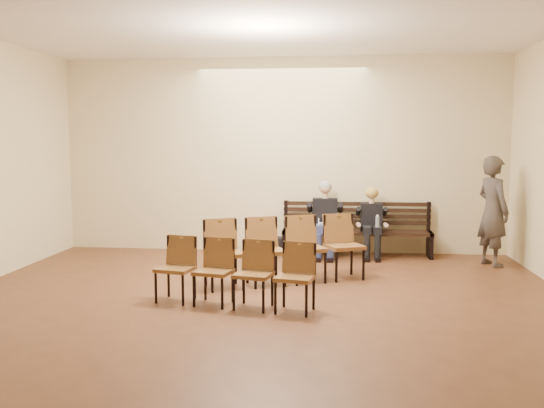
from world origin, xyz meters
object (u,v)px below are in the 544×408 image
Objects in this scene: passerby at (493,203)px; chair_row_back at (233,273)px; seated_man at (325,220)px; bench at (356,243)px; water_bottle at (377,228)px; seated_woman at (372,227)px; bag at (284,246)px; chair_row_front at (286,250)px; laptop at (327,226)px.

chair_row_back is (-3.76, -2.84, -0.61)m from passerby.
seated_man is 2.77m from passerby.
water_bottle reaches higher than bench.
seated_woman is at bearing 51.57° from passerby.
bag is at bearing 175.56° from bench.
seated_man is 5.99× the size of water_bottle.
seated_man is at bearing 55.71° from passerby.
chair_row_front is (-0.51, -2.04, -0.17)m from seated_man.
laptop is (-0.76, -0.15, 0.03)m from seated_woman.
bench is at bearing -4.44° from bag.
chair_row_front is at bearing 79.01° from chair_row_back.
bench is at bearing 77.17° from chair_row_back.
seated_woman is 0.25m from water_bottle.
laptop is 0.96m from bag.
seated_man reaches higher than bench.
passerby is 4.75m from chair_row_back.
bag is (-1.29, 0.10, -0.08)m from bench.
passerby reaches higher than bag.
chair_row_front is 1.39m from chair_row_back.
seated_man reaches higher than laptop.
passerby is at bearing -10.06° from seated_man.
passerby is at bearing -11.51° from bag.
bag is (-1.62, 0.46, -0.42)m from water_bottle.
seated_woman is 2.02m from passerby.
seated_man is 0.92m from water_bottle.
chair_row_front is at bearing -116.21° from bench.
laptop is at bearing -73.78° from seated_man.
bench is 1.13× the size of chair_row_front.
water_bottle is 0.11× the size of chair_row_back.
seated_man is 0.64× the size of chair_row_back.
laptop is (-0.51, -0.27, 0.34)m from bench.
seated_man is at bearing 165.15° from water_bottle.
passerby is (3.44, -0.70, 0.88)m from bag.
chair_row_back reaches higher than bench.
bag is 0.19× the size of chair_row_back.
laptop is 0.85m from water_bottle.
water_bottle is (0.89, -0.24, -0.09)m from seated_man.
seated_man is 0.81m from seated_woman.
bench is 1.30m from bag.
water_bottle is at bearing 58.10° from passerby.
laptop is at bearing 48.96° from chair_row_front.
water_bottle is 0.56× the size of bag.
chair_row_back is at bearing -107.68° from seated_man.
bag is at bearing 171.87° from seated_woman.
bench is 2.02× the size of seated_man.
seated_man is at bearing 111.30° from laptop.
seated_woman is 0.46× the size of chair_row_front.
bag is at bearing 97.07° from chair_row_back.
seated_woman is at bearing 72.97° from chair_row_back.
laptop is 0.15× the size of passerby.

